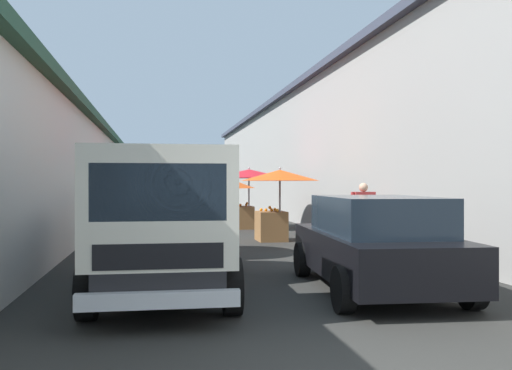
{
  "coord_description": "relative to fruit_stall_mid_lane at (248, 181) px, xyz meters",
  "views": [
    {
      "loc": [
        -3.3,
        1.82,
        1.65
      ],
      "look_at": [
        9.43,
        -0.6,
        1.61
      ],
      "focal_mm": 36.64,
      "sensor_mm": 36.0,
      "label": 1
    }
  ],
  "objects": [
    {
      "name": "delivery_truck",
      "position": [
        -11.41,
        3.16,
        -0.7
      ],
      "size": [
        4.99,
        2.12,
        2.08
      ],
      "color": "black",
      "rests_on": "ground"
    },
    {
      "name": "fruit_stall_mid_lane",
      "position": [
        0.0,
        0.0,
        0.0
      ],
      "size": [
        2.85,
        2.85,
        2.23
      ],
      "color": "#9E9EA3",
      "rests_on": "ground"
    },
    {
      "name": "plastic_stool",
      "position": [
        -10.23,
        -1.59,
        -1.42
      ],
      "size": [
        0.3,
        0.3,
        0.43
      ],
      "color": "red",
      "rests_on": "ground"
    },
    {
      "name": "hatchback_car",
      "position": [
        -11.07,
        -0.05,
        -1.0
      ],
      "size": [
        4.03,
        2.16,
        1.45
      ],
      "color": "black",
      "rests_on": "ground"
    },
    {
      "name": "vendor_by_crates",
      "position": [
        -6.28,
        -1.84,
        -0.78
      ],
      "size": [
        0.23,
        0.66,
        1.66
      ],
      "color": "#232328",
      "rests_on": "ground"
    },
    {
      "name": "ground",
      "position": [
        -1.79,
        1.42,
        -1.74
      ],
      "size": [
        90.0,
        90.0,
        0.0
      ],
      "primitive_type": "plane",
      "color": "#282826"
    },
    {
      "name": "fruit_stall_far_right",
      "position": [
        -6.55,
        2.96,
        -0.03
      ],
      "size": [
        2.5,
        2.5,
        2.25
      ],
      "color": "#9E9EA3",
      "rests_on": "ground"
    },
    {
      "name": "building_right_concrete",
      "position": [
        0.46,
        -5.89,
        1.14
      ],
      "size": [
        49.8,
        7.5,
        5.75
      ],
      "color": "gray",
      "rests_on": "ground"
    },
    {
      "name": "fruit_stall_far_left",
      "position": [
        -0.01,
        3.85,
        0.04
      ],
      "size": [
        2.88,
        2.88,
        2.24
      ],
      "color": "#9E9EA3",
      "rests_on": "ground"
    },
    {
      "name": "fruit_stall_near_left",
      "position": [
        -9.2,
        2.82,
        -0.1
      ],
      "size": [
        2.67,
        2.67,
        2.12
      ],
      "color": "#9E9EA3",
      "rests_on": "ground"
    },
    {
      "name": "fruit_stall_near_right",
      "position": [
        -4.09,
        -0.14,
        -0.28
      ],
      "size": [
        2.24,
        2.24,
        2.11
      ],
      "color": "#9E9EA3",
      "rests_on": "ground"
    },
    {
      "name": "parked_scooter",
      "position": [
        -8.77,
        -0.93,
        -1.29
      ],
      "size": [
        1.67,
        0.58,
        1.14
      ],
      "color": "black",
      "rests_on": "ground"
    }
  ]
}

